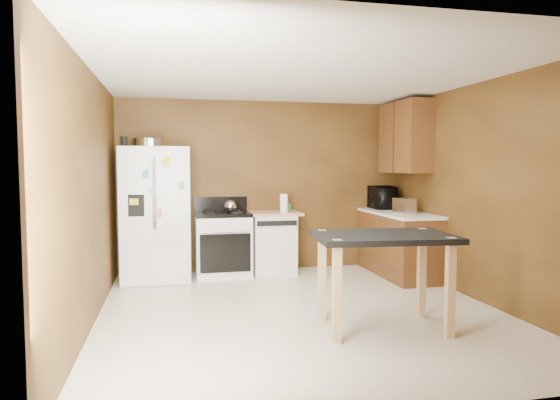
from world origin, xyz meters
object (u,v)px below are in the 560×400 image
object	(u,v)px
green_canister	(288,207)
roasting_pan	(149,143)
paper_towel	(284,203)
microwave	(381,198)
island	(383,248)
dishwasher	(273,242)
kettle	(230,206)
gas_range	(223,243)
toaster	(404,206)
pen_cup	(124,142)
refrigerator	(156,214)

from	to	relation	value
green_canister	roasting_pan	bearing A→B (deg)	-176.99
paper_towel	roasting_pan	bearing A→B (deg)	177.13
microwave	island	bearing A→B (deg)	158.44
paper_towel	dishwasher	size ratio (longest dim) A/B	0.29
kettle	paper_towel	size ratio (longest dim) A/B	0.67
dishwasher	gas_range	bearing A→B (deg)	-178.06
roasting_pan	toaster	size ratio (longest dim) A/B	1.55
pen_cup	green_canister	size ratio (longest dim) A/B	1.18
microwave	kettle	bearing A→B (deg)	95.89
dishwasher	roasting_pan	bearing A→B (deg)	-178.52
green_canister	refrigerator	size ratio (longest dim) A/B	0.06
kettle	pen_cup	bearing A→B (deg)	-175.82
microwave	toaster	bearing A→B (deg)	-179.74
roasting_pan	pen_cup	xyz separation A→B (m)	(-0.31, -0.12, 0.01)
roasting_pan	refrigerator	size ratio (longest dim) A/B	0.25
roasting_pan	microwave	distance (m)	3.51
toaster	refrigerator	size ratio (longest dim) A/B	0.16
roasting_pan	gas_range	size ratio (longest dim) A/B	0.41
roasting_pan	paper_towel	size ratio (longest dim) A/B	1.72
pen_cup	island	size ratio (longest dim) A/B	0.10
roasting_pan	gas_range	xyz separation A→B (m)	(0.98, 0.02, -1.39)
gas_range	island	size ratio (longest dim) A/B	0.81
toaster	green_canister	bearing A→B (deg)	137.22
toaster	microwave	world-z (taller)	microwave
paper_towel	island	xyz separation A→B (m)	(0.39, -2.50, -0.25)
green_canister	island	xyz separation A→B (m)	(0.30, -2.70, -0.17)
toaster	refrigerator	xyz separation A→B (m)	(-3.32, 0.63, -0.11)
kettle	island	bearing A→B (deg)	-65.99
toaster	gas_range	bearing A→B (deg)	149.20
kettle	toaster	world-z (taller)	toaster
kettle	refrigerator	distance (m)	1.02
paper_towel	green_canister	bearing A→B (deg)	62.83
pen_cup	green_canister	bearing A→B (deg)	5.75
dishwasher	microwave	bearing A→B (deg)	3.24
dishwasher	toaster	bearing A→B (deg)	-22.95
island	kettle	bearing A→B (deg)	114.01
pen_cup	green_canister	xyz separation A→B (m)	(2.25, 0.23, -0.92)
paper_towel	dishwasher	world-z (taller)	paper_towel
kettle	paper_towel	bearing A→B (deg)	-5.27
pen_cup	green_canister	distance (m)	2.44
kettle	green_canister	world-z (taller)	kettle
toaster	refrigerator	distance (m)	3.39
kettle	microwave	size ratio (longest dim) A/B	0.31
pen_cup	kettle	size ratio (longest dim) A/B	0.75
kettle	island	xyz separation A→B (m)	(1.15, -2.57, -0.21)
dishwasher	refrigerator	bearing A→B (deg)	-177.01
toaster	paper_towel	bearing A→B (deg)	144.74
pen_cup	paper_towel	xyz separation A→B (m)	(2.15, 0.03, -0.84)
microwave	roasting_pan	bearing A→B (deg)	94.24
kettle	gas_range	world-z (taller)	gas_range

